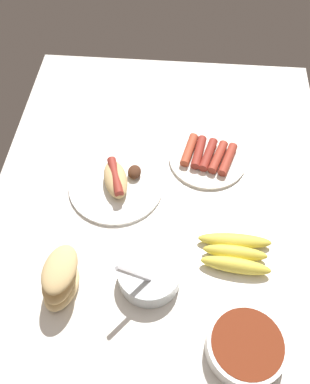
{
  "coord_description": "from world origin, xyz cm",
  "views": [
    {
      "loc": [
        62.42,
        3.62,
        92.39
      ],
      "look_at": [
        -1.84,
        -1.64,
        3.0
      ],
      "focal_mm": 39.79,
      "sensor_mm": 36.0,
      "label": 1
    }
  ],
  "objects_px": {
    "plate_hotdog_assembled": "(117,182)",
    "banana_bunch": "(235,253)",
    "bread_stack": "(60,278)",
    "plate_sausages": "(208,157)",
    "bowl_chili": "(246,346)",
    "bowl_coleslaw": "(149,274)"
  },
  "relations": [
    {
      "from": "plate_sausages",
      "to": "plate_hotdog_assembled",
      "type": "bearing_deg",
      "value": -65.06
    },
    {
      "from": "plate_hotdog_assembled",
      "to": "bowl_chili",
      "type": "bearing_deg",
      "value": 38.55
    },
    {
      "from": "bowl_coleslaw",
      "to": "plate_hotdog_assembled",
      "type": "xyz_separation_m",
      "value": [
        -0.26,
        -0.11,
        -0.01
      ]
    },
    {
      "from": "plate_sausages",
      "to": "banana_bunch",
      "type": "distance_m",
      "value": 0.31
    },
    {
      "from": "banana_bunch",
      "to": "bread_stack",
      "type": "height_order",
      "value": "bread_stack"
    },
    {
      "from": "plate_sausages",
      "to": "plate_hotdog_assembled",
      "type": "height_order",
      "value": "plate_hotdog_assembled"
    },
    {
      "from": "bread_stack",
      "to": "plate_sausages",
      "type": "bearing_deg",
      "value": 141.95
    },
    {
      "from": "plate_hotdog_assembled",
      "to": "banana_bunch",
      "type": "bearing_deg",
      "value": 58.79
    },
    {
      "from": "bowl_coleslaw",
      "to": "banana_bunch",
      "type": "distance_m",
      "value": 0.21
    },
    {
      "from": "plate_hotdog_assembled",
      "to": "bowl_coleslaw",
      "type": "bearing_deg",
      "value": 22.94
    },
    {
      "from": "bread_stack",
      "to": "bowl_chili",
      "type": "distance_m",
      "value": 0.42
    },
    {
      "from": "banana_bunch",
      "to": "bowl_chili",
      "type": "bearing_deg",
      "value": 3.81
    },
    {
      "from": "plate_sausages",
      "to": "bowl_chili",
      "type": "xyz_separation_m",
      "value": [
        0.52,
        0.08,
        0.01
      ]
    },
    {
      "from": "plate_sausages",
      "to": "bowl_chili",
      "type": "distance_m",
      "value": 0.53
    },
    {
      "from": "plate_sausages",
      "to": "bread_stack",
      "type": "distance_m",
      "value": 0.53
    },
    {
      "from": "bowl_chili",
      "to": "banana_bunch",
      "type": "bearing_deg",
      "value": -176.19
    },
    {
      "from": "bowl_coleslaw",
      "to": "bowl_chili",
      "type": "bearing_deg",
      "value": 55.86
    },
    {
      "from": "bowl_chili",
      "to": "bread_stack",
      "type": "bearing_deg",
      "value": -104.52
    },
    {
      "from": "banana_bunch",
      "to": "bowl_chili",
      "type": "height_order",
      "value": "bowl_chili"
    },
    {
      "from": "plate_sausages",
      "to": "bowl_chili",
      "type": "height_order",
      "value": "bowl_chili"
    },
    {
      "from": "banana_bunch",
      "to": "bowl_chili",
      "type": "distance_m",
      "value": 0.22
    },
    {
      "from": "bowl_coleslaw",
      "to": "banana_bunch",
      "type": "xyz_separation_m",
      "value": [
        -0.07,
        0.2,
        -0.01
      ]
    }
  ]
}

